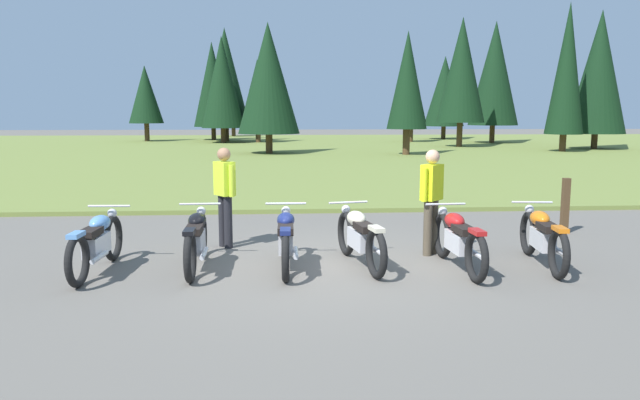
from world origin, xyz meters
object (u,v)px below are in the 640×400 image
Objects in this scene: motorcycle_sky_blue at (97,242)px; motorcycle_cream at (360,237)px; rider_with_back_turned at (432,196)px; trail_marker_post at (565,206)px; motorcycle_red at (458,239)px; motorcycle_orange at (543,237)px; motorcycle_navy at (286,239)px; motorcycle_black at (196,239)px; rider_in_hivis_vest at (225,191)px.

motorcycle_sky_blue is 3.74m from motorcycle_cream.
rider_with_back_turned is 1.61× the size of trail_marker_post.
rider_with_back_turned reaches higher than motorcycle_cream.
motorcycle_red and motorcycle_orange have the same top height.
motorcycle_sky_blue is 2.03× the size of trail_marker_post.
motorcycle_black is at bearing 177.81° from motorcycle_navy.
rider_with_back_turned is (4.96, 0.74, 0.51)m from motorcycle_sky_blue.
motorcycle_sky_blue and motorcycle_cream have the same top height.
motorcycle_orange is (5.05, -0.17, 0.00)m from motorcycle_black.
motorcycle_navy and motorcycle_red have the same top height.
motorcycle_red is at bearing -4.10° from motorcycle_black.
motorcycle_orange is 2.02× the size of trail_marker_post.
motorcycle_red is (5.13, -0.16, 0.00)m from motorcycle_sky_blue.
rider_with_back_turned is (2.30, 0.68, 0.51)m from motorcycle_navy.
motorcycle_cream is 2.54m from rider_in_hivis_vest.
rider_in_hivis_vest reaches higher than motorcycle_orange.
motorcycle_cream is 1.41m from motorcycle_red.
trail_marker_post is (2.76, 2.40, 0.08)m from motorcycle_red.
motorcycle_navy is (2.66, 0.06, 0.00)m from motorcycle_sky_blue.
motorcycle_cream and motorcycle_orange have the same top height.
rider_with_back_turned is at bearing 9.98° from motorcycle_black.
motorcycle_black is 1.01× the size of motorcycle_cream.
motorcycle_sky_blue is 2.66m from motorcycle_navy.
motorcycle_navy is 5.66m from trail_marker_post.
motorcycle_navy and motorcycle_orange have the same top height.
motorcycle_sky_blue is 1.26× the size of rider_in_hivis_vest.
motorcycle_red is at bearing -175.75° from motorcycle_orange.
rider_with_back_turned is at bearing 16.49° from motorcycle_navy.
trail_marker_post reaches higher than motorcycle_sky_blue.
trail_marker_post is (7.88, 2.24, 0.08)m from motorcycle_sky_blue.
motorcycle_navy and motorcycle_cream have the same top height.
motorcycle_sky_blue is 1.01× the size of motorcycle_cream.
motorcycle_black is 2.03× the size of trail_marker_post.
rider_with_back_turned is at bearing 8.51° from motorcycle_sky_blue.
motorcycle_navy is 1.00× the size of motorcycle_orange.
motorcycle_navy is at bearing 1.32° from motorcycle_sky_blue.
motorcycle_sky_blue is at bearing -171.49° from rider_with_back_turned.
motorcycle_orange is (6.42, -0.06, 0.00)m from motorcycle_sky_blue.
trail_marker_post reaches higher than motorcycle_black.
motorcycle_black is at bearing -161.92° from trail_marker_post.
motorcycle_red is 3.87m from rider_in_hivis_vest.
motorcycle_sky_blue is at bearing -164.16° from trail_marker_post.
motorcycle_red is at bearing -25.50° from rider_in_hivis_vest.
motorcycle_navy is 2.48m from motorcycle_red.
motorcycle_sky_blue is at bearing -178.14° from motorcycle_cream.
motorcycle_sky_blue is 1.00× the size of motorcycle_navy.
trail_marker_post is at bearing 15.84° from motorcycle_sky_blue.
trail_marker_post is (5.23, 2.18, 0.08)m from motorcycle_navy.
rider_with_back_turned reaches higher than motorcycle_red.
motorcycle_cream is at bearing 1.86° from motorcycle_sky_blue.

